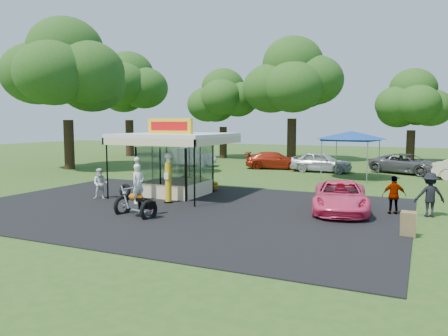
% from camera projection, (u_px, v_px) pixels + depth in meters
% --- Properties ---
extents(ground, '(120.00, 120.00, 0.00)m').
position_uv_depth(ground, '(156.00, 217.00, 18.47)').
color(ground, '#2A5119').
rests_on(ground, ground).
extents(asphalt_apron, '(20.00, 14.00, 0.04)m').
position_uv_depth(asphalt_apron, '(180.00, 208.00, 20.28)').
color(asphalt_apron, black).
rests_on(asphalt_apron, ground).
extents(gas_station_kiosk, '(5.40, 5.40, 4.18)m').
position_uv_depth(gas_station_kiosk, '(175.00, 163.00, 23.63)').
color(gas_station_kiosk, white).
rests_on(gas_station_kiosk, ground).
extents(gas_pump_left, '(0.42, 0.42, 2.27)m').
position_uv_depth(gas_pump_left, '(137.00, 180.00, 21.94)').
color(gas_pump_left, black).
rests_on(gas_pump_left, ground).
extents(gas_pump_right, '(0.46, 0.46, 2.49)m').
position_uv_depth(gas_pump_right, '(168.00, 179.00, 21.39)').
color(gas_pump_right, black).
rests_on(gas_pump_right, ground).
extents(motorcycle, '(2.06, 1.30, 2.34)m').
position_uv_depth(motorcycle, '(137.00, 196.00, 18.25)').
color(motorcycle, black).
rests_on(motorcycle, ground).
extents(spare_tires, '(0.90, 0.59, 0.75)m').
position_uv_depth(spare_tires, '(125.00, 191.00, 23.10)').
color(spare_tires, black).
rests_on(spare_tires, ground).
extents(a_frame_sign, '(0.51, 0.47, 0.91)m').
position_uv_depth(a_frame_sign, '(408.00, 224.00, 15.07)').
color(a_frame_sign, '#593819').
rests_on(a_frame_sign, ground).
extents(kiosk_car, '(2.82, 1.13, 0.96)m').
position_uv_depth(kiosk_car, '(195.00, 182.00, 25.76)').
color(kiosk_car, gold).
rests_on(kiosk_car, ground).
extents(pink_sedan, '(3.19, 5.32, 1.38)m').
position_uv_depth(pink_sedan, '(340.00, 197.00, 19.30)').
color(pink_sedan, '#FC4478').
rests_on(pink_sedan, ground).
extents(spectator_west, '(0.99, 0.94, 1.61)m').
position_uv_depth(spectator_west, '(100.00, 184.00, 22.58)').
color(spectator_west, white).
rests_on(spectator_west, ground).
extents(spectator_east_a, '(1.37, 1.02, 1.88)m').
position_uv_depth(spectator_east_a, '(430.00, 195.00, 18.34)').
color(spectator_east_a, black).
rests_on(spectator_east_a, ground).
extents(spectator_east_b, '(1.07, 0.66, 1.70)m').
position_uv_depth(spectator_east_b, '(394.00, 195.00, 18.72)').
color(spectator_east_b, gray).
rests_on(spectator_east_b, ground).
extents(bg_car_a, '(5.35, 2.98, 1.67)m').
position_uv_depth(bg_car_a, '(188.00, 157.00, 39.68)').
color(bg_car_a, beige).
rests_on(bg_car_a, ground).
extents(bg_car_b, '(5.36, 3.14, 1.46)m').
position_uv_depth(bg_car_b, '(275.00, 160.00, 37.36)').
color(bg_car_b, '#971F0B').
rests_on(bg_car_b, ground).
extents(bg_car_c, '(4.84, 2.03, 1.63)m').
position_uv_depth(bg_car_c, '(321.00, 162.00, 34.89)').
color(bg_car_c, '#B1B0B5').
rests_on(bg_car_c, ground).
extents(bg_car_d, '(6.14, 4.64, 1.55)m').
position_uv_depth(bg_car_d, '(407.00, 164.00, 33.78)').
color(bg_car_d, '#4F4F51').
rests_on(bg_car_d, ground).
extents(tent_west, '(4.45, 4.45, 3.11)m').
position_uv_depth(tent_west, '(178.00, 137.00, 34.61)').
color(tent_west, gray).
rests_on(tent_west, ground).
extents(tent_east, '(4.83, 4.83, 3.37)m').
position_uv_depth(tent_east, '(351.00, 135.00, 30.68)').
color(tent_east, gray).
rests_on(tent_east, ground).
extents(oak_far_a, '(10.04, 10.04, 11.89)m').
position_uv_depth(oak_far_a, '(129.00, 91.00, 51.00)').
color(oak_far_a, black).
rests_on(oak_far_a, ground).
extents(oak_far_b, '(8.08, 8.08, 9.64)m').
position_uv_depth(oak_far_b, '(223.00, 102.00, 48.05)').
color(oak_far_b, black).
rests_on(oak_far_b, ground).
extents(oak_far_c, '(10.48, 10.48, 12.35)m').
position_uv_depth(oak_far_c, '(292.00, 84.00, 44.37)').
color(oak_far_c, black).
rests_on(oak_far_c, ground).
extents(oak_far_d, '(7.50, 7.50, 8.92)m').
position_uv_depth(oak_far_d, '(412.00, 104.00, 42.04)').
color(oak_far_d, black).
rests_on(oak_far_d, ground).
extents(oak_near, '(10.73, 10.73, 12.36)m').
position_uv_depth(oak_near, '(67.00, 77.00, 36.42)').
color(oak_near, black).
rests_on(oak_near, ground).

